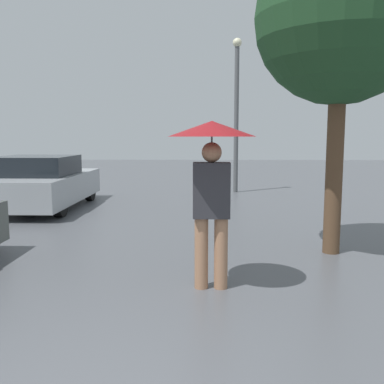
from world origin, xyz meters
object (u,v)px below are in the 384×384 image
pedestrian (212,162)px  parked_car_farthest (40,183)px  tree (341,20)px  street_lamp (236,106)px

pedestrian → parked_car_farthest: (-3.95, 5.37, -0.83)m
tree → parked_car_farthest: bearing=146.1°
street_lamp → pedestrian: bearing=-96.2°
parked_car_farthest → tree: bearing=-33.9°
parked_car_farthest → tree: (5.74, -3.85, 2.69)m
pedestrian → tree: tree is taller
tree → street_lamp: 6.99m
pedestrian → tree: bearing=40.4°
pedestrian → street_lamp: size_ratio=0.41×
tree → street_lamp: size_ratio=0.98×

